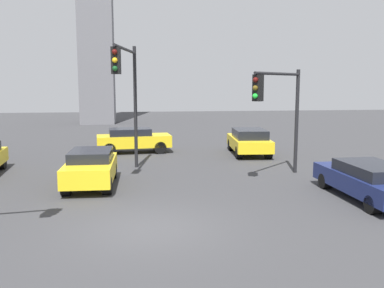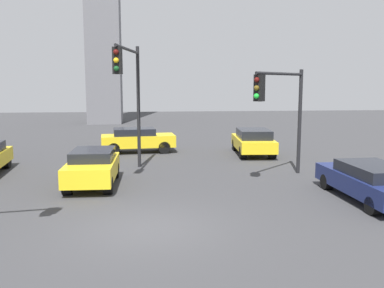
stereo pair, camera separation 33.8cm
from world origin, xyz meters
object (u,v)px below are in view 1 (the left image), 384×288
Objects in this scene: car_2 at (249,141)px; car_5 at (369,180)px; traffic_light_0 at (278,100)px; traffic_light_1 at (127,81)px; car_0 at (91,167)px; car_1 at (133,139)px.

car_5 is at bearing -165.99° from car_2.
traffic_light_0 is 0.81× the size of traffic_light_1.
car_0 is 10.27m from car_5.
car_1 is at bearing 169.83° from car_0.
car_0 is at bearing 70.29° from car_5.
car_2 is at bearing 8.32° from car_5.
traffic_light_0 is at bearing -57.86° from car_1.
traffic_light_0 reaches higher than car_2.
car_2 is 9.84m from car_5.
traffic_light_1 is at bearing 130.00° from car_2.
car_1 is 0.99× the size of car_2.
traffic_light_1 is 1.19× the size of car_5.
traffic_light_1 is at bearing -58.29° from traffic_light_0.
car_2 is at bearing 129.83° from car_0.
traffic_light_1 is 1.45× the size of car_0.
traffic_light_0 reaches higher than car_1.
car_5 is at bearing -59.05° from car_1.
car_0 is at bearing -30.75° from traffic_light_1.
traffic_light_1 is (-6.12, 1.52, 0.75)m from traffic_light_0.
car_2 is at bearing 135.35° from traffic_light_1.
traffic_light_0 is 0.96× the size of car_5.
traffic_light_0 is 4.80m from car_5.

